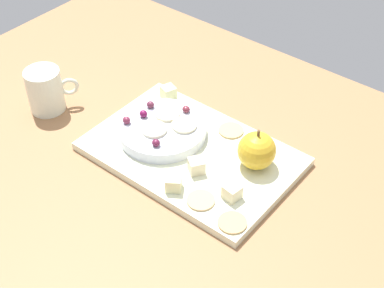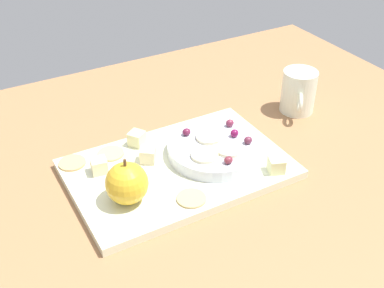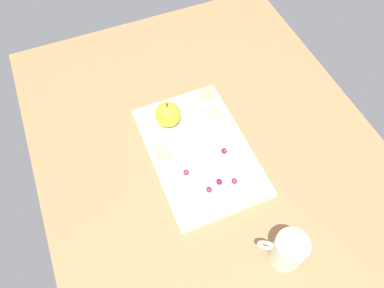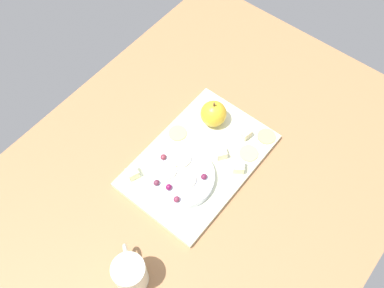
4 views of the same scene
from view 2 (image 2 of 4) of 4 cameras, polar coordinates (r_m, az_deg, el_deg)
table at (r=94.18cm, az=-0.34°, el=-2.50°), size 122.97×90.77×3.72cm
platter at (r=88.94cm, az=-1.58°, el=-2.90°), size 38.74×25.53×1.60cm
serving_dish at (r=90.70cm, az=2.61°, el=-0.59°), size 17.34×17.34×2.27cm
apple_whole at (r=79.49cm, az=-7.58°, el=-4.54°), size 7.05×7.05×7.05cm
apple_stem at (r=76.98cm, az=-7.81°, el=-2.15°), size 0.50×0.50×1.20cm
cheese_cube_0 at (r=93.67cm, az=-6.44°, el=0.63°), size 3.76×3.76×2.71cm
cheese_cube_1 at (r=87.60cm, az=-10.76°, el=-2.50°), size 3.08×3.08×2.71cm
cheese_cube_2 at (r=89.02cm, az=-5.14°, el=-1.29°), size 3.77×3.77×2.71cm
cheese_cube_3 at (r=87.49cm, az=9.78°, el=-2.43°), size 3.49×3.49×2.71cm
cracker_0 at (r=91.30cm, az=-13.76°, el=-2.15°), size 4.92×4.92×0.40cm
cracker_1 at (r=81.03cm, az=-0.08°, el=-6.34°), size 4.92×4.92×0.40cm
cracker_2 at (r=92.28cm, az=-9.42°, el=-1.10°), size 4.92×4.92×0.40cm
grape_0 at (r=94.96cm, az=4.42°, el=2.45°), size 1.61×1.44×1.44cm
grape_1 at (r=90.33cm, az=6.54°, el=0.44°), size 1.61×1.44×1.39cm
grape_2 at (r=92.07cm, az=-0.65°, el=1.42°), size 1.61×1.44×1.39cm
grape_3 at (r=85.02cm, az=4.25°, el=-1.88°), size 1.61×1.44×1.30cm
grape_4 at (r=91.93cm, az=4.96°, el=1.26°), size 1.61×1.44×1.50cm
apple_slice_0 at (r=91.42cm, az=1.98°, el=0.83°), size 4.91×4.91×0.60cm
apple_slice_1 at (r=86.45cm, az=1.21°, el=-1.37°), size 4.91×4.91×0.60cm
apple_slice_2 at (r=88.32cm, az=4.39°, el=-0.61°), size 4.91×4.91×0.60cm
cup at (r=108.00cm, az=12.27°, el=5.97°), size 8.06×9.41×9.31cm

